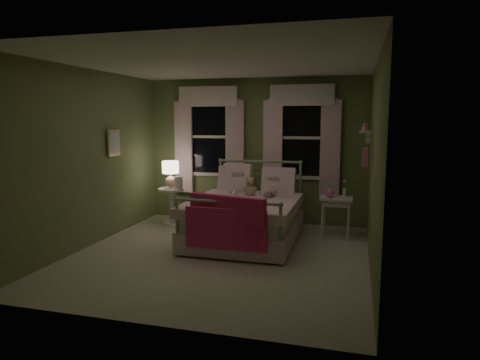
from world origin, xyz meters
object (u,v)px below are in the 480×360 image
(table_lamp, at_px, (171,171))
(nightstand_right, at_px, (336,203))
(bed, at_px, (245,217))
(nightstand_left, at_px, (171,201))
(child_left, at_px, (236,178))
(child_right, at_px, (269,179))
(teddy_bear, at_px, (250,188))

(table_lamp, xyz_separation_m, nightstand_right, (2.89, -0.12, -0.40))
(bed, distance_m, nightstand_left, 1.70)
(child_left, xyz_separation_m, nightstand_right, (1.61, 0.14, -0.37))
(child_left, distance_m, child_right, 0.56)
(table_lamp, bearing_deg, nightstand_right, -2.44)
(table_lamp, distance_m, nightstand_right, 2.92)
(child_left, xyz_separation_m, nightstand_left, (-1.28, 0.26, -0.50))
(table_lamp, relative_size, nightstand_right, 0.73)
(table_lamp, bearing_deg, nightstand_left, 0.00)
(child_right, bearing_deg, bed, 53.04)
(child_right, relative_size, nightstand_left, 1.09)
(bed, relative_size, child_right, 2.86)
(child_left, xyz_separation_m, child_right, (0.56, 0.00, 0.00))
(child_left, relative_size, child_right, 0.99)
(child_right, xyz_separation_m, teddy_bear, (-0.28, -0.16, -0.13))
(table_lamp, bearing_deg, child_left, -11.62)
(teddy_bear, height_order, table_lamp, table_lamp)
(child_left, bearing_deg, bed, 117.57)
(nightstand_left, relative_size, nightstand_right, 1.02)
(bed, height_order, teddy_bear, bed)
(child_right, height_order, teddy_bear, child_right)
(child_left, distance_m, nightstand_left, 1.40)
(child_left, height_order, nightstand_right, child_left)
(teddy_bear, xyz_separation_m, nightstand_right, (1.33, 0.30, -0.24))
(nightstand_left, bearing_deg, teddy_bear, -15.12)
(child_right, distance_m, table_lamp, 1.86)
(teddy_bear, height_order, nightstand_right, teddy_bear)
(nightstand_left, relative_size, table_lamp, 1.39)
(child_right, xyz_separation_m, table_lamp, (-1.84, 0.26, 0.03))
(child_right, height_order, table_lamp, child_right)
(teddy_bear, height_order, nightstand_left, teddy_bear)
(child_right, distance_m, teddy_bear, 0.35)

